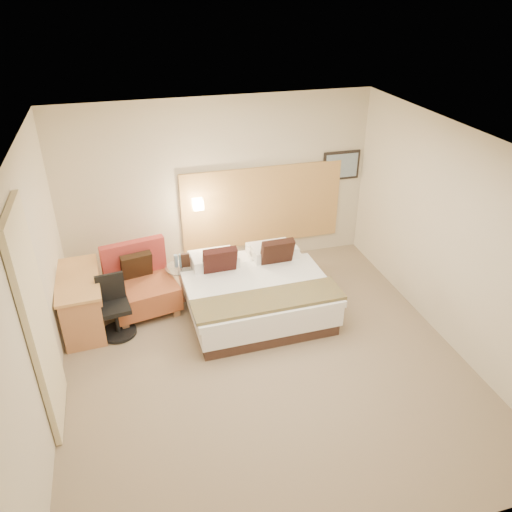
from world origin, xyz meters
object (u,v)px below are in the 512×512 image
object	(u,v)px
side_table	(183,280)
desk	(81,288)
lounge_chair	(141,285)
bed	(254,291)
desk_chair	(115,311)

from	to	relation	value
side_table	desk	xyz separation A→B (m)	(-1.37, -0.30, 0.30)
lounge_chair	bed	bearing A→B (deg)	-16.62
bed	side_table	world-z (taller)	bed
desk	desk_chair	size ratio (longest dim) A/B	1.48
bed	lounge_chair	distance (m)	1.59
bed	desk_chair	xyz separation A→B (m)	(-1.89, -0.03, 0.04)
lounge_chair	side_table	bearing A→B (deg)	10.07
bed	desk	world-z (taller)	bed
side_table	desk_chair	bearing A→B (deg)	-148.46
lounge_chair	side_table	xyz separation A→B (m)	(0.59, 0.11, -0.08)
side_table	desk_chair	size ratio (longest dim) A/B	0.63
side_table	desk_chair	xyz separation A→B (m)	(-0.97, -0.59, 0.05)
desk	side_table	bearing A→B (deg)	12.22
bed	lounge_chair	size ratio (longest dim) A/B	1.91
bed	desk_chair	world-z (taller)	bed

